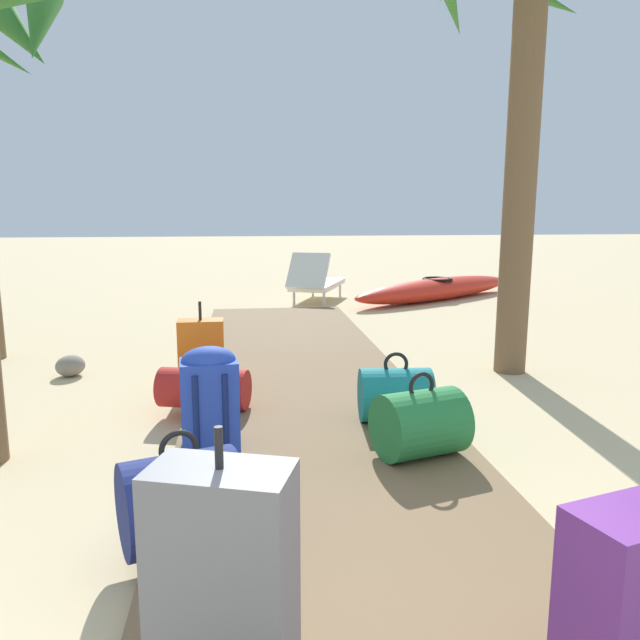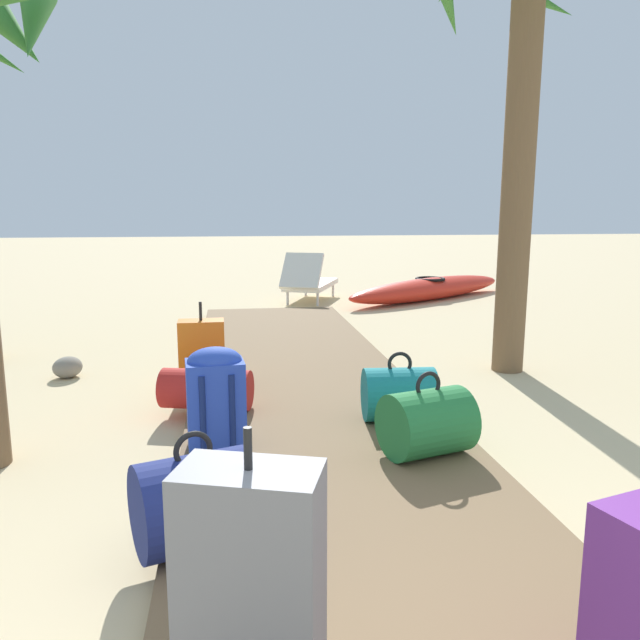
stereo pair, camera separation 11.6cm
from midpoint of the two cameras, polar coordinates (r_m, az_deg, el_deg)
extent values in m
plane|color=#D1BA8C|center=(4.18, -0.77, -10.45)|extent=(60.00, 60.00, 0.00)
cube|color=brown|center=(4.93, -2.02, -6.73)|extent=(1.77, 8.06, 0.08)
cube|color=orange|center=(5.00, -11.46, -3.03)|extent=(0.36, 0.21, 0.53)
cylinder|color=black|center=(4.94, -11.60, 0.81)|extent=(0.02, 0.02, 0.15)
cylinder|color=#237538|center=(3.62, 8.90, -9.34)|extent=(0.56, 0.50, 0.38)
torus|color=black|center=(3.55, 9.00, -5.97)|extent=(0.16, 0.07, 0.16)
cylinder|color=#197A7F|center=(4.18, 6.49, -6.79)|extent=(0.50, 0.39, 0.36)
torus|color=black|center=(4.12, 6.55, -4.03)|extent=(0.17, 0.04, 0.16)
cube|color=#2847B7|center=(3.70, -10.44, -7.73)|extent=(0.35, 0.27, 0.53)
ellipsoid|color=#2847B7|center=(3.63, -10.58, -3.74)|extent=(0.33, 0.26, 0.16)
cylinder|color=navy|center=(3.58, -11.66, -8.38)|extent=(0.04, 0.04, 0.42)
cylinder|color=navy|center=(3.59, -9.00, -8.25)|extent=(0.04, 0.04, 0.42)
cube|color=slate|center=(1.92, -8.24, -22.94)|extent=(0.45, 0.34, 0.69)
cylinder|color=black|center=(1.73, -8.59, -11.60)|extent=(0.02, 0.02, 0.12)
cylinder|color=navy|center=(2.73, -12.65, -16.07)|extent=(0.58, 0.53, 0.40)
torus|color=black|center=(2.64, -12.85, -11.61)|extent=(0.16, 0.08, 0.16)
cylinder|color=red|center=(4.47, -11.17, -6.26)|extent=(0.68, 0.44, 0.28)
torus|color=black|center=(4.42, -11.25, -4.12)|extent=(0.16, 0.07, 0.16)
cylinder|color=brown|center=(5.81, 17.25, 13.28)|extent=(0.28, 0.31, 3.66)
cone|color=#387A33|center=(6.88, -25.35, 23.47)|extent=(0.53, 1.31, 1.11)
cone|color=#387A33|center=(7.25, -26.93, 22.60)|extent=(1.03, 1.00, 0.97)
cube|color=white|center=(10.06, -1.14, 3.28)|extent=(1.07, 1.52, 0.08)
cube|color=white|center=(9.46, -2.04, 4.54)|extent=(0.73, 0.65, 0.53)
cylinder|color=silver|center=(10.68, -1.64, 2.87)|extent=(0.04, 0.04, 0.22)
cylinder|color=silver|center=(10.57, 0.88, 2.79)|extent=(0.04, 0.04, 0.22)
cylinder|color=silver|center=(9.61, -3.35, 2.03)|extent=(0.04, 0.04, 0.22)
cylinder|color=silver|center=(9.49, -0.57, 1.94)|extent=(0.04, 0.04, 0.22)
ellipsoid|color=red|center=(10.34, 9.75, 2.86)|extent=(3.43, 2.54, 0.35)
torus|color=black|center=(10.33, 9.78, 3.73)|extent=(0.68, 0.68, 0.05)
ellipsoid|color=gray|center=(5.95, -22.72, -4.03)|extent=(0.34, 0.35, 0.19)
camera|label=1|loc=(0.06, 89.36, 0.11)|focal=34.79mm
camera|label=2|loc=(0.06, -90.64, -0.11)|focal=34.79mm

